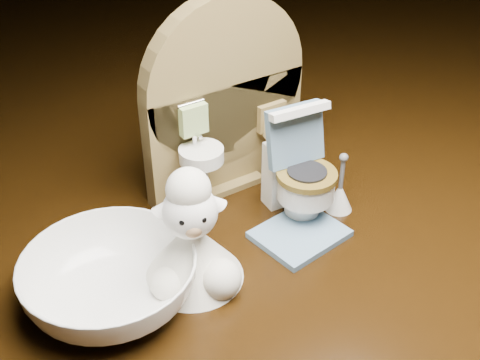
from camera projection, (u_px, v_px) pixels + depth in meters
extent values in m
cube|color=#341D07|center=(272.00, 274.00, 0.46)|extent=(2.50, 2.50, 0.10)
cube|color=olive|center=(225.00, 134.00, 0.46)|extent=(0.13, 0.02, 0.09)
cylinder|color=olive|center=(224.00, 82.00, 0.43)|extent=(0.13, 0.02, 0.13)
cube|color=olive|center=(226.00, 179.00, 0.48)|extent=(0.05, 0.04, 0.01)
cylinder|color=white|center=(201.00, 182.00, 0.44)|extent=(0.01, 0.01, 0.04)
cylinder|color=white|center=(201.00, 155.00, 0.42)|extent=(0.03, 0.03, 0.01)
cylinder|color=silver|center=(194.00, 137.00, 0.42)|extent=(0.00, 0.00, 0.01)
cube|color=#A2C070|center=(194.00, 120.00, 0.42)|extent=(0.02, 0.01, 0.02)
cube|color=olive|center=(272.00, 117.00, 0.46)|extent=(0.02, 0.01, 0.02)
cylinder|color=#CEB880|center=(276.00, 127.00, 0.46)|extent=(0.02, 0.02, 0.02)
cylinder|color=white|center=(302.00, 205.00, 0.44)|extent=(0.03, 0.03, 0.02)
cylinder|color=white|center=(306.00, 187.00, 0.42)|extent=(0.04, 0.04, 0.02)
cylinder|color=brown|center=(307.00, 175.00, 0.42)|extent=(0.04, 0.04, 0.00)
cube|color=white|center=(287.00, 172.00, 0.44)|extent=(0.04, 0.02, 0.05)
cube|color=slate|center=(295.00, 135.00, 0.42)|extent=(0.04, 0.02, 0.04)
cube|color=white|center=(300.00, 111.00, 0.40)|extent=(0.05, 0.01, 0.01)
cylinder|color=#93B747|center=(300.00, 131.00, 0.43)|extent=(0.01, 0.01, 0.01)
cube|color=slate|center=(300.00, 234.00, 0.42)|extent=(0.06, 0.06, 0.00)
cone|color=white|center=(339.00, 196.00, 0.44)|extent=(0.02, 0.02, 0.02)
cylinder|color=#59595B|center=(342.00, 174.00, 0.43)|extent=(0.00, 0.00, 0.03)
sphere|color=#59595B|center=(344.00, 158.00, 0.42)|extent=(0.01, 0.01, 0.01)
cone|color=silver|center=(192.00, 250.00, 0.38)|extent=(0.07, 0.07, 0.04)
sphere|color=silver|center=(221.00, 279.00, 0.37)|extent=(0.03, 0.03, 0.03)
sphere|color=silver|center=(168.00, 284.00, 0.37)|extent=(0.02, 0.02, 0.02)
sphere|color=white|center=(190.00, 211.00, 0.36)|extent=(0.03, 0.03, 0.03)
sphere|color=tan|center=(193.00, 228.00, 0.35)|extent=(0.01, 0.01, 0.01)
sphere|color=silver|center=(188.00, 190.00, 0.35)|extent=(0.03, 0.03, 0.03)
cone|color=white|center=(164.00, 206.00, 0.35)|extent=(0.02, 0.01, 0.02)
cone|color=white|center=(215.00, 200.00, 0.36)|extent=(0.02, 0.01, 0.02)
sphere|color=black|center=(182.00, 222.00, 0.34)|extent=(0.00, 0.00, 0.00)
sphere|color=black|center=(203.00, 220.00, 0.35)|extent=(0.00, 0.00, 0.00)
imported|color=white|center=(110.00, 281.00, 0.36)|extent=(0.13, 0.13, 0.03)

